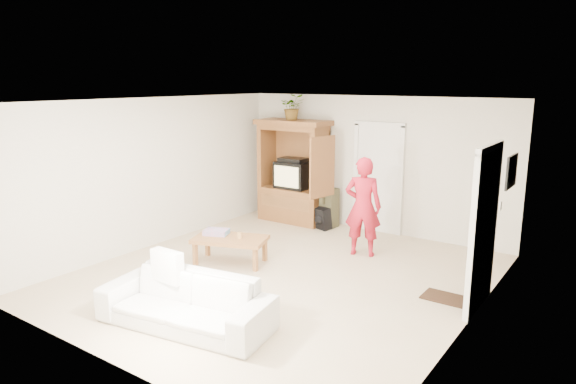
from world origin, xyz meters
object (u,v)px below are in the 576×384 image
(sofa, at_px, (186,302))
(man, at_px, (363,207))
(coffee_table, at_px, (230,241))
(armoire, at_px, (294,178))

(sofa, bearing_deg, man, 71.76)
(man, height_order, coffee_table, man)
(man, xyz_separation_m, sofa, (-0.56, -3.51, -0.53))
(sofa, relative_size, coffee_table, 1.63)
(armoire, relative_size, man, 1.26)
(sofa, bearing_deg, armoire, 99.59)
(sofa, xyz_separation_m, coffee_table, (-0.99, 1.94, 0.06))
(sofa, bearing_deg, coffee_table, 107.84)
(coffee_table, bearing_deg, man, 25.58)
(armoire, distance_m, man, 2.40)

